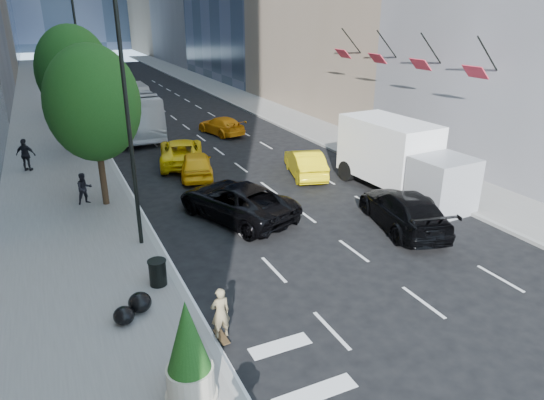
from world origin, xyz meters
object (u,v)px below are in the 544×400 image
skateboarder (220,316)px  black_sedan_lincoln (236,201)px  black_sedan_mercedes (403,210)px  planter_shrub (189,354)px  box_truck (401,159)px  trash_can (158,273)px  city_bus (126,107)px

skateboarder → black_sedan_lincoln: size_ratio=0.26×
black_sedan_mercedes → planter_shrub: planter_shrub is taller
skateboarder → box_truck: box_truck is taller
box_truck → trash_can: 14.04m
skateboarder → box_truck: (12.40, 7.51, 1.05)m
box_truck → trash_can: (-13.40, -3.98, -1.25)m
box_truck → planter_shrub: (-13.86, -9.51, -0.39)m
trash_can → planter_shrub: bearing=-94.8°
black_sedan_mercedes → planter_shrub: (-11.26, -6.00, 0.63)m
city_bus → planter_shrub: size_ratio=4.88×
skateboarder → black_sedan_lincoln: bearing=-116.7°
city_bus → box_truck: bearing=-63.0°
skateboarder → black_sedan_lincoln: 8.77m
box_truck → black_sedan_mercedes: bearing=-129.8°
skateboarder → box_truck: 14.53m
city_bus → black_sedan_mercedes: bearing=-72.0°
city_bus → planter_shrub: (-3.64, -29.90, -0.41)m
city_bus → trash_can: city_bus is taller
black_sedan_mercedes → black_sedan_lincoln: bearing=-19.0°
city_bus → trash_can: (-3.18, -24.38, -1.27)m
city_bus → box_truck: size_ratio=1.73×
skateboarder → planter_shrub: planter_shrub is taller
black_sedan_mercedes → trash_can: (-10.80, -0.48, -0.23)m
planter_shrub → box_truck: bearing=34.4°
black_sedan_lincoln → box_truck: bearing=156.3°
box_truck → planter_shrub: size_ratio=2.82×
skateboarder → planter_shrub: (-1.46, -2.00, 0.66)m
trash_can → planter_shrub: planter_shrub is taller
box_truck → trash_can: bearing=-166.7°
black_sedan_mercedes → box_truck: box_truck is taller
trash_can → city_bus: bearing=82.6°
black_sedan_lincoln → city_bus: size_ratio=0.45×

